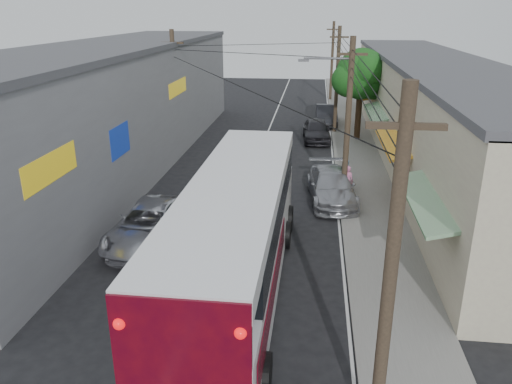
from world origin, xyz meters
TOP-DOWN VIEW (x-y plane):
  - ground at (0.00, 0.00)m, footprint 120.00×120.00m
  - sidewalk at (6.50, 20.00)m, footprint 3.00×80.00m
  - building_right at (10.99, 22.00)m, footprint 7.09×40.00m
  - building_left at (-8.50, 18.00)m, footprint 7.20×36.00m
  - utility_poles at (3.13, 20.33)m, footprint 11.80×45.28m
  - street_tree at (6.87, 26.02)m, footprint 4.40×4.00m
  - coach_bus at (1.20, 4.12)m, footprint 3.28×13.96m
  - jeepney at (-2.93, 7.32)m, footprint 2.83×5.79m
  - parked_suv at (4.60, 13.00)m, footprint 2.75×5.58m
  - parked_car_mid at (3.80, 25.23)m, footprint 2.22×4.83m
  - parked_car_far at (4.60, 30.88)m, footprint 1.80×4.90m
  - pedestrian_near at (5.40, 13.50)m, footprint 0.68×0.55m
  - pedestrian_far at (5.40, 15.29)m, footprint 0.75×0.63m

SIDE VIEW (x-z plane):
  - ground at x=0.00m, z-range 0.00..0.00m
  - sidewalk at x=6.50m, z-range 0.00..0.12m
  - parked_suv at x=4.60m, z-range 0.00..1.56m
  - jeepney at x=-2.93m, z-range 0.00..1.59m
  - parked_car_far at x=4.60m, z-range 0.00..1.60m
  - parked_car_mid at x=3.80m, z-range 0.00..1.61m
  - pedestrian_far at x=5.40m, z-range 0.12..1.52m
  - pedestrian_near at x=5.40m, z-range 0.12..1.72m
  - coach_bus at x=1.20m, z-range 0.07..4.09m
  - building_right at x=10.99m, z-range 0.03..6.28m
  - building_left at x=-8.50m, z-range 0.03..7.28m
  - utility_poles at x=3.13m, z-range 0.13..8.13m
  - street_tree at x=6.87m, z-range 1.37..7.97m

